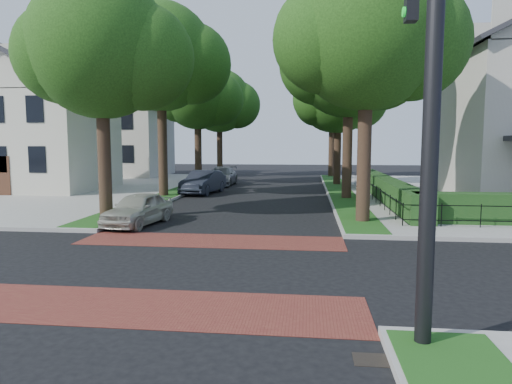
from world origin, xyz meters
TOP-DOWN VIEW (x-y plane):
  - ground at (0.00, 0.00)m, footprint 120.00×120.00m
  - crosswalk_far at (0.00, 3.20)m, footprint 9.00×2.20m
  - crosswalk_near at (0.00, -3.20)m, footprint 9.00×2.20m
  - storm_drain at (4.30, -5.00)m, footprint 0.65×0.45m
  - grass_strip_ne at (5.40, 19.10)m, footprint 1.60×29.80m
  - grass_strip_nw at (-5.40, 19.10)m, footprint 1.60×29.80m
  - tree_right_near at (5.60, 7.24)m, footprint 7.75×6.67m
  - tree_right_mid at (5.61, 15.25)m, footprint 8.25×7.09m
  - tree_right_far at (5.60, 24.22)m, footprint 7.25×6.23m
  - tree_right_back at (5.60, 33.23)m, footprint 7.50×6.45m
  - tree_left_near at (-5.40, 7.23)m, footprint 7.50×6.45m
  - tree_left_mid at (-5.39, 15.24)m, footprint 8.00×6.88m
  - tree_left_far at (-5.40, 24.22)m, footprint 7.00×6.02m
  - tree_left_back at (-5.40, 33.24)m, footprint 7.75×6.66m
  - hedge_main_road at (7.70, 15.00)m, footprint 1.00×18.00m
  - fence_main_road at (6.90, 15.00)m, footprint 0.06×18.00m
  - house_left_near at (-15.49, 17.99)m, footprint 10.00×9.00m
  - house_left_far at (-15.49, 31.99)m, footprint 10.00×9.00m
  - traffic_signal at (4.89, -4.41)m, footprint 2.17×2.00m
  - parked_car_front at (-3.60, 5.85)m, footprint 2.14×4.11m
  - parked_car_middle at (-3.60, 17.54)m, footprint 2.30×4.85m
  - parked_car_rear at (-3.53, 23.60)m, footprint 2.03×4.97m

SIDE VIEW (x-z plane):
  - ground at x=0.00m, z-range 0.00..0.00m
  - crosswalk_far at x=0.00m, z-range 0.00..0.01m
  - crosswalk_near at x=0.00m, z-range 0.00..0.01m
  - storm_drain at x=4.30m, z-range 0.00..0.01m
  - grass_strip_ne at x=5.40m, z-range 0.15..0.17m
  - grass_strip_nw at x=-5.40m, z-range 0.15..0.17m
  - fence_main_road at x=6.90m, z-range 0.15..1.05m
  - parked_car_front at x=-3.60m, z-range 0.00..1.33m
  - parked_car_rear at x=-3.53m, z-range 0.00..1.44m
  - hedge_main_road at x=7.70m, z-range 0.15..1.35m
  - parked_car_middle at x=-3.60m, z-range 0.00..1.54m
  - traffic_signal at x=4.89m, z-range 0.71..8.71m
  - house_left_near at x=-15.49m, z-range -0.03..10.11m
  - house_left_far at x=-15.49m, z-range -0.03..10.11m
  - tree_right_far at x=5.60m, z-range 2.04..11.78m
  - tree_left_far at x=-5.40m, z-range 2.19..12.05m
  - tree_right_back at x=5.60m, z-range 2.17..12.37m
  - tree_left_near at x=-5.40m, z-range 2.17..12.37m
  - tree_left_back at x=-5.40m, z-range 2.19..12.63m
  - tree_right_near at x=5.60m, z-range 2.30..12.96m
  - tree_right_mid at x=5.61m, z-range 2.38..13.60m
  - tree_left_mid at x=-5.39m, z-range 2.60..14.08m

